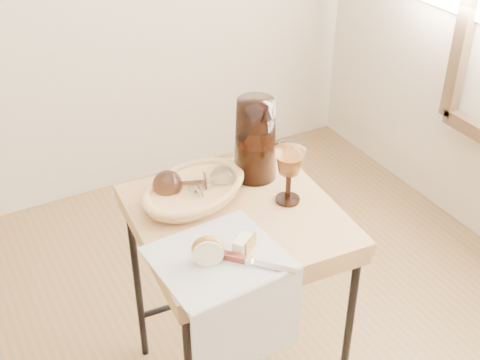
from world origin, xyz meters
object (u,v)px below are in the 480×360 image
side_table (237,305)px  tea_towel (218,258)px  pitcher (255,139)px  apple_half (208,249)px  bread_basket (195,192)px  goblet_lying_a (184,183)px  goblet_lying_b (211,184)px  wine_goblet (289,174)px  table_knife (252,261)px

side_table → tea_towel: bearing=-131.7°
pitcher → apple_half: (-0.30, -0.29, -0.08)m
bread_basket → goblet_lying_a: size_ratio=2.21×
goblet_lying_b → wine_goblet: 0.22m
side_table → apple_half: (-0.16, -0.15, 0.39)m
wine_goblet → table_knife: bearing=-139.2°
tea_towel → pitcher: (0.27, 0.29, 0.12)m
tea_towel → wine_goblet: wine_goblet is taller
side_table → bread_basket: bread_basket is taller
side_table → pitcher: (0.14, 0.14, 0.48)m
side_table → goblet_lying_b: goblet_lying_b is taller
table_knife → wine_goblet: bearing=87.7°
goblet_lying_b → side_table: bearing=-90.9°
apple_half → table_knife: bearing=-10.3°
goblet_lying_a → table_knife: size_ratio=0.67×
pitcher → wine_goblet: pitcher is taller
goblet_lying_a → table_knife: bearing=114.4°
wine_goblet → table_knife: size_ratio=0.89×
tea_towel → table_knife: bearing=-49.0°
tea_towel → bread_basket: size_ratio=1.03×
tea_towel → pitcher: pitcher is taller
tea_towel → wine_goblet: bearing=21.0°
goblet_lying_a → wine_goblet: size_ratio=0.76×
side_table → goblet_lying_b: bearing=106.4°
bread_basket → wine_goblet: 0.27m
goblet_lying_a → wine_goblet: 0.30m
side_table → apple_half: bearing=-136.8°
bread_basket → pitcher: bearing=-13.7°
pitcher → wine_goblet: 0.17m
goblet_lying_a → goblet_lying_b: bearing=176.0°
bread_basket → apple_half: 0.28m
bread_basket → goblet_lying_b: bearing=-42.9°
tea_towel → goblet_lying_a: size_ratio=2.28×
pitcher → table_knife: (-0.21, -0.36, -0.11)m
bread_basket → table_knife: size_ratio=1.49×
side_table → goblet_lying_b: size_ratio=5.92×
wine_goblet → goblet_lying_b: bearing=148.0°
bread_basket → apple_half: size_ratio=3.68×
table_knife → goblet_lying_a: bearing=141.7°
side_table → wine_goblet: (0.16, -0.02, 0.44)m
side_table → table_knife: size_ratio=3.43×
apple_half → table_knife: size_ratio=0.40×
pitcher → table_knife: size_ratio=1.43×
wine_goblet → apple_half: wine_goblet is taller
tea_towel → side_table: bearing=44.7°
goblet_lying_b → wine_goblet: bearing=-49.3°
tea_towel → goblet_lying_a: bearing=79.5°
goblet_lying_b → wine_goblet: (0.18, -0.12, 0.04)m
tea_towel → wine_goblet: size_ratio=1.73×
apple_half → table_knife: apple_half is taller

